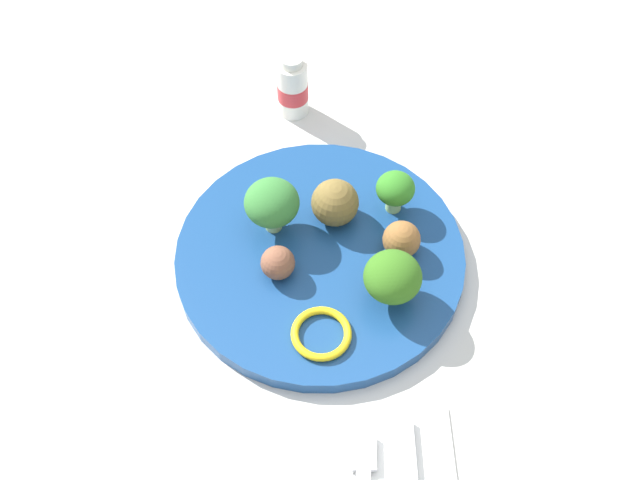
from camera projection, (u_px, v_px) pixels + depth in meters
ground_plane at (320, 261)px, 0.75m from camera, size 4.00×4.00×0.00m
plate at (320, 257)px, 0.75m from camera, size 0.28×0.28×0.02m
broccoli_floret_front_right at (272, 203)px, 0.73m from camera, size 0.05×0.05×0.06m
broccoli_floret_mid_left at (395, 190)px, 0.75m from camera, size 0.04×0.04×0.05m
broccoli_floret_back_right at (393, 277)px, 0.68m from camera, size 0.05×0.05×0.05m
meatball_mid_left at (335, 203)px, 0.75m from camera, size 0.05×0.05×0.05m
meatball_front_right at (278, 263)px, 0.71m from camera, size 0.03×0.03×0.03m
meatball_front_left at (402, 240)px, 0.73m from camera, size 0.04×0.04×0.04m
pepper_ring_front_left at (321, 334)px, 0.69m from camera, size 0.08×0.08×0.01m
yogurt_bottle at (293, 87)px, 0.84m from camera, size 0.03×0.03×0.08m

